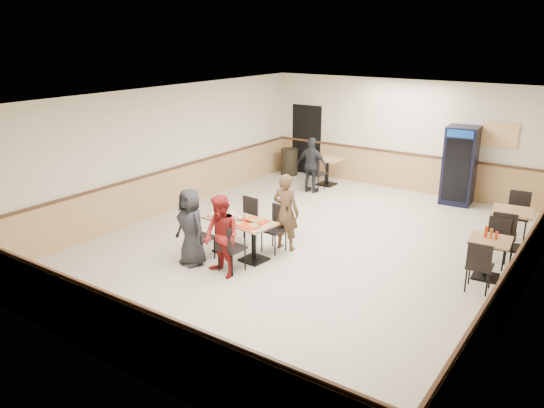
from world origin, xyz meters
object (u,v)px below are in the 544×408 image
Objects in this scene: main_table at (240,232)px; side_table_far at (511,223)px; trash_bin at (289,162)px; side_table_near at (489,252)px; lone_diner at (312,165)px; diner_man_opposite at (286,212)px; pepsi_cooler at (460,165)px; diner_woman_left at (191,227)px; back_table at (327,167)px; diner_woman_right at (221,237)px.

side_table_far is at bearing 44.01° from main_table.
side_table_near is at bearing -30.81° from trash_bin.
lone_diner is at bearing 151.89° from side_table_near.
pepsi_cooler is (1.95, 5.00, 0.21)m from diner_man_opposite.
side_table_near is at bearing 40.40° from diner_woman_left.
side_table_far is 5.67m from back_table.
diner_man_opposite is at bearing 62.10° from main_table.
diner_woman_right is at bearing -66.74° from trash_bin.
pepsi_cooler is at bearing 72.14° from main_table.
side_table_near is at bearing -90.95° from side_table_far.
back_table is (-1.60, 4.61, -0.27)m from diner_man_opposite.
main_table reaches higher than side_table_near.
diner_woman_left is at bearing -118.72° from pepsi_cooler.
trash_bin reaches higher than side_table_far.
diner_woman_right is 0.99× the size of lone_diner.
diner_woman_right is 0.76× the size of pepsi_cooler.
diner_man_opposite is 3.79m from side_table_near.
main_table is at bearing 53.51° from diner_man_opposite.
back_table is 1.56m from trash_bin.
diner_woman_left is 0.80m from diner_woman_right.
trash_bin is (-1.51, 1.23, -0.35)m from lone_diner.
side_table_far is 1.05× the size of trash_bin.
side_table_near is at bearing 150.00° from lone_diner.
diner_man_opposite is 4.06m from lone_diner.
back_table is 0.96× the size of trash_bin.
lone_diner is at bearing -90.00° from back_table.
diner_woman_left is at bearing -151.87° from side_table_near.
diner_man_opposite is 0.79× the size of pepsi_cooler.
diner_man_opposite reaches higher than side_table_far.
diner_man_opposite is 2.01× the size of back_table.
lone_diner reaches higher than main_table.
main_table is 1.88× the size of back_table.
trash_bin is at bearing 149.19° from side_table_near.
trash_bin is (-5.06, -0.04, -0.58)m from pepsi_cooler.
pepsi_cooler is at bearing 126.00° from side_table_far.
diner_woman_left reaches higher than back_table.
pepsi_cooler reaches higher than main_table.
diner_woman_right is (0.27, -0.88, 0.25)m from main_table.
side_table_far is (4.75, 4.20, -0.20)m from diner_woman_left.
side_table_near is 0.38× the size of pepsi_cooler.
diner_woman_right reaches higher than trash_bin.
side_table_far is (5.30, -1.14, -0.22)m from lone_diner.
back_table is at bearing 106.42° from main_table.
main_table is at bearing 122.54° from diner_woman_right.
lone_diner is (-1.07, 4.53, 0.26)m from main_table.
diner_woman_left is at bearing -72.60° from trash_bin.
pepsi_cooler is 5.09m from trash_bin.
diner_man_opposite is at bearing 96.79° from diner_woman_right.
trash_bin is (-6.78, 4.04, -0.09)m from side_table_near.
side_table_far is (3.70, 2.59, -0.25)m from diner_man_opposite.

